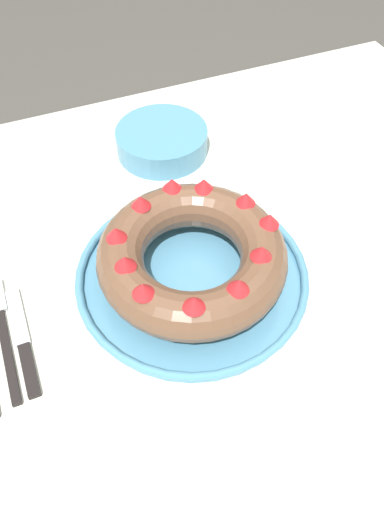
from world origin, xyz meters
The scene contains 7 objects.
ground_plane centered at (0.00, 0.00, 0.00)m, with size 8.00×8.00×0.00m, color #4C4742.
dining_table centered at (0.00, 0.00, 0.65)m, with size 1.41×1.09×0.73m.
serving_dish centered at (0.01, 0.03, 0.74)m, with size 0.35×0.35×0.02m.
bundt_cake centered at (0.01, 0.03, 0.79)m, with size 0.27×0.27×0.09m.
fork centered at (-0.27, 0.05, 0.73)m, with size 0.02×0.21×0.01m.
cake_knife centered at (-0.25, 0.01, 0.73)m, with size 0.02×0.18×0.01m.
side_bowl centered at (0.07, 0.34, 0.76)m, with size 0.17×0.17×0.05m, color #518EB2.
Camera 1 is at (-0.16, -0.39, 1.34)m, focal length 35.00 mm.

